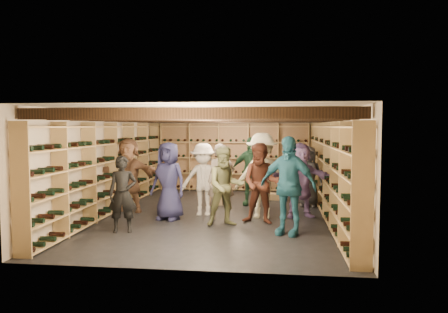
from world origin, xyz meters
name	(u,v)px	position (x,y,z in m)	size (l,w,h in m)	color
ground	(218,214)	(0.00, 0.00, 0.00)	(8.00, 8.00, 0.00)	black
walls	(217,163)	(0.00, 0.00, 1.20)	(5.52, 8.02, 2.40)	beige
ceiling	(217,112)	(0.00, 0.00, 2.40)	(5.50, 8.00, 0.01)	beige
ceiling_joists	(217,118)	(0.00, 0.00, 2.26)	(5.40, 7.12, 0.18)	black
wine_rack_left	(111,167)	(-2.57, 0.00, 1.08)	(0.32, 7.50, 2.15)	#AC8553
wine_rack_right	(330,170)	(2.57, 0.00, 1.08)	(0.32, 7.50, 2.15)	#AC8553
wine_rack_back	(234,157)	(0.00, 3.83, 1.07)	(4.70, 0.30, 2.15)	#AC8553
crate_stack_left	(218,192)	(-0.17, 1.30, 0.34)	(0.58, 0.49, 0.68)	tan
crate_stack_right	(220,191)	(-0.21, 2.06, 0.26)	(0.54, 0.40, 0.51)	tan
crate_loose	(276,197)	(1.37, 2.22, 0.09)	(0.50, 0.33, 0.17)	tan
person_1	(123,194)	(-1.60, -1.91, 0.75)	(0.54, 0.36, 1.49)	black
person_2	(226,186)	(0.32, -1.11, 0.83)	(0.80, 0.63, 1.65)	brown
person_3	(262,176)	(1.04, -0.27, 0.96)	(1.24, 0.71, 1.91)	beige
person_4	(288,186)	(1.58, -1.72, 0.94)	(1.10, 0.46, 1.88)	#1E576D
person_5	(129,175)	(-2.17, 0.06, 0.89)	(1.66, 0.53, 1.79)	brown
person_6	(169,181)	(-1.00, -0.68, 0.86)	(0.84, 0.55, 1.72)	#1F2044
person_7	(221,181)	(0.15, -0.47, 0.84)	(0.61, 0.40, 1.68)	gray
person_8	(261,183)	(1.05, -0.82, 0.86)	(0.83, 0.65, 1.71)	#4A2318
person_9	(203,179)	(-0.32, -0.10, 0.83)	(1.08, 0.62, 1.67)	#B1ACA2
person_10	(251,171)	(0.70, 1.30, 0.89)	(1.05, 0.44, 1.78)	#22482F
person_11	(300,180)	(1.90, -0.06, 0.85)	(1.58, 0.50, 1.70)	#7D5F9C
person_12	(308,176)	(2.18, 1.30, 0.78)	(0.76, 0.50, 1.56)	#37383C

